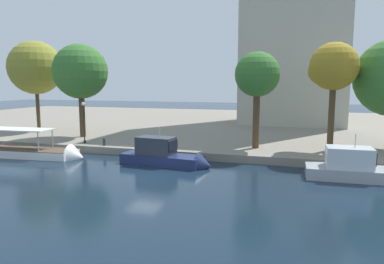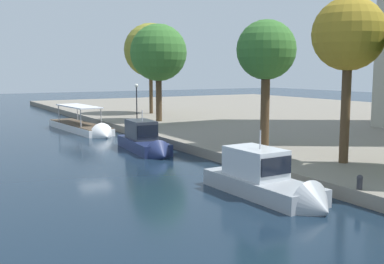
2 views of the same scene
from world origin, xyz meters
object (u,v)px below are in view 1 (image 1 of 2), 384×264
object	(u,v)px
mooring_bollard_0	(104,141)
tree_1	(258,76)
motor_yacht_1	(167,158)
lamp_post	(84,118)
tree_3	(79,71)
tour_boat_0	(26,153)
motor_yacht_2	(364,172)
tree_2	(332,67)
tree_4	(36,67)

from	to	relation	value
mooring_bollard_0	tree_1	xyz separation A→B (m)	(15.53, 3.35, 6.81)
motor_yacht_1	tree_1	size ratio (longest dim) A/B	0.89
lamp_post	tree_3	size ratio (longest dim) A/B	0.40
mooring_bollard_0	tour_boat_0	bearing A→B (deg)	-147.99
tree_3	motor_yacht_1	bearing A→B (deg)	-29.46
tour_boat_0	tree_3	bearing A→B (deg)	82.75
motor_yacht_1	motor_yacht_2	world-z (taller)	motor_yacht_2
tour_boat_0	tree_1	distance (m)	24.48
mooring_bollard_0	tree_2	size ratio (longest dim) A/B	0.08
tree_2	tree_3	size ratio (longest dim) A/B	0.92
tree_1	tree_3	distance (m)	21.59
tour_boat_0	tree_2	size ratio (longest dim) A/B	1.35
mooring_bollard_0	tree_1	bearing A→B (deg)	12.16
mooring_bollard_0	tree_3	xyz separation A→B (m)	(-6.01, 4.73, 7.49)
lamp_post	tree_4	size ratio (longest dim) A/B	0.37
lamp_post	tree_2	world-z (taller)	tree_2
tour_boat_0	tree_1	world-z (taller)	tree_1
tree_1	tree_3	xyz separation A→B (m)	(-21.54, 1.38, 0.68)
motor_yacht_1	lamp_post	bearing A→B (deg)	165.13
tree_1	tree_3	size ratio (longest dim) A/B	0.86
tree_2	motor_yacht_2	bearing A→B (deg)	-75.07
lamp_post	tree_3	distance (m)	7.25
mooring_bollard_0	tree_3	world-z (taller)	tree_3
motor_yacht_2	tree_1	distance (m)	13.50
tree_1	tree_2	bearing A→B (deg)	7.76
lamp_post	tree_2	distance (m)	25.99
motor_yacht_1	tree_1	distance (m)	12.28
motor_yacht_1	lamp_post	distance (m)	12.30
lamp_post	tree_4	distance (m)	15.54
mooring_bollard_0	lamp_post	distance (m)	3.75
tour_boat_0	motor_yacht_2	bearing A→B (deg)	-3.25
mooring_bollard_0	tree_3	distance (m)	10.70
tour_boat_0	lamp_post	world-z (taller)	lamp_post
motor_yacht_1	tree_3	distance (m)	18.34
motor_yacht_1	tree_1	world-z (taller)	tree_1
mooring_bollard_0	lamp_post	world-z (taller)	lamp_post
motor_yacht_1	tree_2	bearing A→B (deg)	34.08
motor_yacht_1	lamp_post	xyz separation A→B (m)	(-11.24, 4.14, 2.82)
tree_1	tree_2	size ratio (longest dim) A/B	0.93
tree_4	lamp_post	bearing A→B (deg)	-31.25
tree_1	tree_4	world-z (taller)	tree_4
motor_yacht_1	mooring_bollard_0	size ratio (longest dim) A/B	10.20
tour_boat_0	tree_4	size ratio (longest dim) A/B	1.14
tree_2	tree_4	world-z (taller)	tree_4
motor_yacht_1	tree_4	size ratio (longest dim) A/B	0.70
tour_boat_0	mooring_bollard_0	distance (m)	7.71
tree_2	tree_4	distance (m)	37.67
lamp_post	tree_1	xyz separation A→B (m)	(18.41, 2.58, 4.53)
tree_3	lamp_post	bearing A→B (deg)	-51.78
tour_boat_0	motor_yacht_1	size ratio (longest dim) A/B	1.63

